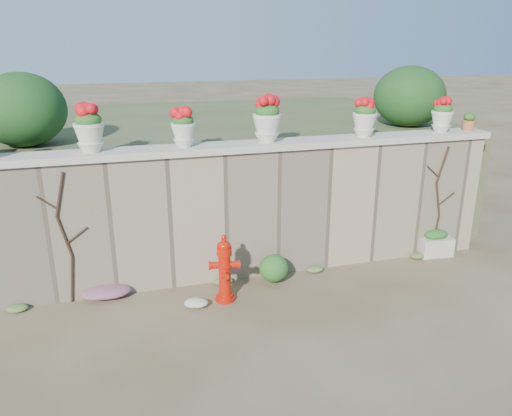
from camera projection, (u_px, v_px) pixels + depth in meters
name	position (u px, v px, depth m)	size (l,w,h in m)	color
ground	(288.00, 331.00, 6.39)	(80.00, 80.00, 0.00)	brown
stone_wall	(250.00, 213.00, 7.70)	(8.00, 0.40, 2.00)	gray
wall_cap	(249.00, 146.00, 7.36)	(8.10, 0.52, 0.10)	beige
raised_fill	(210.00, 165.00, 10.61)	(9.00, 6.00, 2.00)	#384C23
back_shrub_left	(22.00, 110.00, 7.45)	(1.30, 1.30, 1.10)	#143814
back_shrub_right	(409.00, 96.00, 9.19)	(1.30, 1.30, 1.10)	#143814
vine_left	(65.00, 237.00, 6.80)	(0.60, 0.04, 1.91)	black
vine_right	(438.00, 200.00, 8.36)	(0.60, 0.04, 1.91)	black
fire_hydrant	(225.00, 268.00, 6.99)	(0.43, 0.31, 1.00)	#BD1607
planter_box	(435.00, 243.00, 8.58)	(0.58, 0.37, 0.47)	beige
green_shrub	(279.00, 268.00, 7.51)	(0.60, 0.54, 0.57)	#1E5119
magenta_clump	(108.00, 290.00, 7.18)	(0.89, 0.59, 0.24)	#AC2284
white_flowers	(200.00, 301.00, 6.95)	(0.48, 0.38, 0.17)	white
urn_pot_1	(89.00, 129.00, 6.66)	(0.40, 0.40, 0.63)	beige
urn_pot_2	(183.00, 128.00, 7.01)	(0.35, 0.35, 0.54)	beige
urn_pot_3	(267.00, 120.00, 7.31)	(0.42, 0.42, 0.66)	beige
urn_pot_4	(365.00, 118.00, 7.75)	(0.37, 0.37, 0.59)	beige
urn_pot_5	(442.00, 115.00, 8.12)	(0.35, 0.35, 0.55)	beige
terracotta_pot	(469.00, 123.00, 8.31)	(0.23, 0.23, 0.28)	#B15E36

